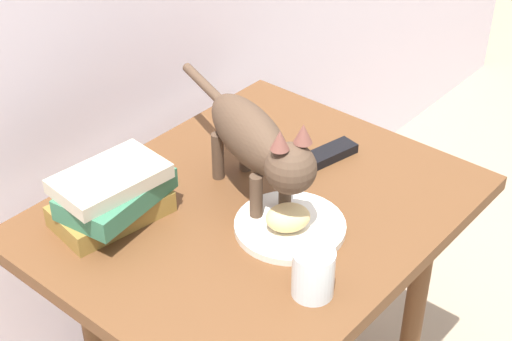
# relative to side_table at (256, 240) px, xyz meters

# --- Properties ---
(side_table) EXTENTS (0.79, 0.64, 0.61)m
(side_table) POSITION_rel_side_table_xyz_m (0.00, 0.00, 0.00)
(side_table) COLOR brown
(side_table) RESTS_ON ground
(plate) EXTENTS (0.20, 0.20, 0.01)m
(plate) POSITION_rel_side_table_xyz_m (-0.02, -0.09, 0.09)
(plate) COLOR silver
(plate) RESTS_ON side_table
(bread_roll) EXTENTS (0.10, 0.10, 0.05)m
(bread_roll) POSITION_rel_side_table_xyz_m (-0.03, -0.10, 0.12)
(bread_roll) COLOR #E0BC7A
(bread_roll) RESTS_ON plate
(cat) EXTENTS (0.22, 0.45, 0.23)m
(cat) POSITION_rel_side_table_xyz_m (0.01, 0.01, 0.22)
(cat) COLOR #4C3828
(cat) RESTS_ON side_table
(book_stack) EXTENTS (0.22, 0.17, 0.11)m
(book_stack) POSITION_rel_side_table_xyz_m (-0.20, 0.17, 0.14)
(book_stack) COLOR olive
(book_stack) RESTS_ON side_table
(candle_jar) EXTENTS (0.07, 0.07, 0.08)m
(candle_jar) POSITION_rel_side_table_xyz_m (-0.12, -0.22, 0.12)
(candle_jar) COLOR silver
(candle_jar) RESTS_ON side_table
(tv_remote) EXTENTS (0.16, 0.08, 0.02)m
(tv_remote) POSITION_rel_side_table_xyz_m (0.21, -0.01, 0.09)
(tv_remote) COLOR black
(tv_remote) RESTS_ON side_table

